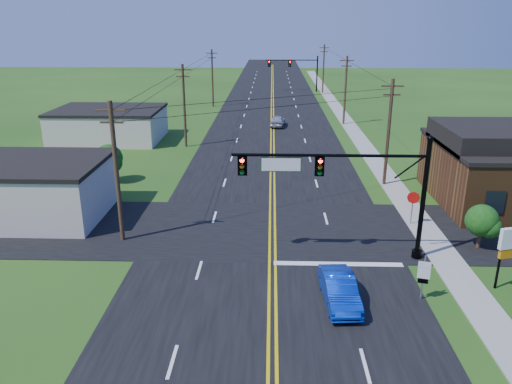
{
  "coord_description": "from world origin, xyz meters",
  "views": [
    {
      "loc": [
        0.03,
        -19.18,
        13.56
      ],
      "look_at": [
        -0.88,
        10.0,
        3.39
      ],
      "focal_mm": 35.0,
      "sensor_mm": 36.0,
      "label": 1
    }
  ],
  "objects_px": {
    "stop_sign": "(413,201)",
    "signal_mast_far": "(295,68)",
    "blue_car": "(339,290)",
    "route_sign": "(424,274)",
    "signal_mast_main": "(346,182)"
  },
  "relations": [
    {
      "from": "blue_car",
      "to": "stop_sign",
      "type": "xyz_separation_m",
      "value": [
        6.26,
        10.26,
        1.04
      ]
    },
    {
      "from": "signal_mast_far",
      "to": "blue_car",
      "type": "distance_m",
      "value": 77.26
    },
    {
      "from": "signal_mast_main",
      "to": "signal_mast_far",
      "type": "distance_m",
      "value": 72.0
    },
    {
      "from": "signal_mast_main",
      "to": "signal_mast_far",
      "type": "xyz_separation_m",
      "value": [
        0.1,
        72.0,
        -0.2
      ]
    },
    {
      "from": "signal_mast_main",
      "to": "blue_car",
      "type": "bearing_deg",
      "value": -99.06
    },
    {
      "from": "blue_car",
      "to": "stop_sign",
      "type": "relative_size",
      "value": 1.79
    },
    {
      "from": "signal_mast_far",
      "to": "route_sign",
      "type": "xyz_separation_m",
      "value": [
        3.3,
        -76.71,
        -3.1
      ]
    },
    {
      "from": "signal_mast_far",
      "to": "stop_sign",
      "type": "relative_size",
      "value": 4.48
    },
    {
      "from": "blue_car",
      "to": "signal_mast_main",
      "type": "bearing_deg",
      "value": 77.06
    },
    {
      "from": "route_sign",
      "to": "stop_sign",
      "type": "distance_m",
      "value": 10.02
    },
    {
      "from": "stop_sign",
      "to": "signal_mast_far",
      "type": "bearing_deg",
      "value": 111.1
    },
    {
      "from": "signal_mast_main",
      "to": "route_sign",
      "type": "xyz_separation_m",
      "value": [
        3.4,
        -4.71,
        -3.3
      ]
    },
    {
      "from": "signal_mast_main",
      "to": "signal_mast_far",
      "type": "relative_size",
      "value": 1.03
    },
    {
      "from": "signal_mast_far",
      "to": "stop_sign",
      "type": "bearing_deg",
      "value": -85.44
    },
    {
      "from": "signal_mast_far",
      "to": "blue_car",
      "type": "xyz_separation_m",
      "value": [
        -0.92,
        -77.16,
        -3.82
      ]
    }
  ]
}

